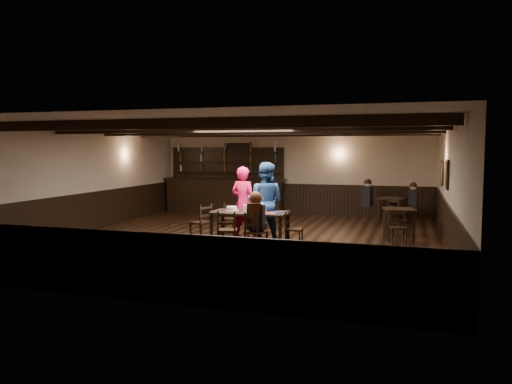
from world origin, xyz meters
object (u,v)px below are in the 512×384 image
(chair_near_left, at_px, (227,227))
(woman_pink, at_px, (243,203))
(cake, at_px, (232,209))
(man_blue, at_px, (265,202))
(dining_table, at_px, (250,215))
(chair_near_right, at_px, (254,229))
(bar_counter, at_px, (225,191))

(chair_near_left, xyz_separation_m, woman_pink, (-0.14, 1.48, 0.36))
(woman_pink, distance_m, cake, 0.63)
(woman_pink, relative_size, man_blue, 0.94)
(cake, bearing_deg, man_blue, 32.59)
(woman_pink, distance_m, man_blue, 0.64)
(cake, bearing_deg, woman_pink, 84.01)
(dining_table, relative_size, woman_pink, 0.98)
(dining_table, bearing_deg, chair_near_right, -66.56)
(man_blue, distance_m, bar_counter, 5.58)
(chair_near_left, distance_m, bar_counter, 6.53)
(woman_pink, bearing_deg, chair_near_left, 106.62)
(man_blue, height_order, cake, man_blue)
(chair_near_left, relative_size, cake, 2.81)
(man_blue, bearing_deg, chair_near_right, 97.06)
(dining_table, distance_m, chair_near_left, 0.89)
(chair_near_right, bearing_deg, chair_near_left, -174.16)
(chair_near_right, bearing_deg, woman_pink, 116.73)
(chair_near_right, distance_m, man_blue, 1.31)
(bar_counter, bearing_deg, man_blue, -59.49)
(man_blue, xyz_separation_m, cake, (-0.67, -0.43, -0.13))
(cake, bearing_deg, chair_near_left, -76.81)
(bar_counter, bearing_deg, chair_near_right, -63.96)
(woman_pink, bearing_deg, cake, 95.40)
(woman_pink, bearing_deg, dining_table, 131.82)
(woman_pink, bearing_deg, man_blue, 173.23)
(chair_near_right, distance_m, woman_pink, 1.64)
(cake, distance_m, bar_counter, 5.66)
(dining_table, distance_m, bar_counter, 5.87)
(bar_counter, bearing_deg, chair_near_left, -68.77)
(chair_near_right, distance_m, bar_counter, 6.71)
(chair_near_left, xyz_separation_m, cake, (-0.20, 0.86, 0.29))
(chair_near_right, xyz_separation_m, cake, (-0.78, 0.80, 0.31))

